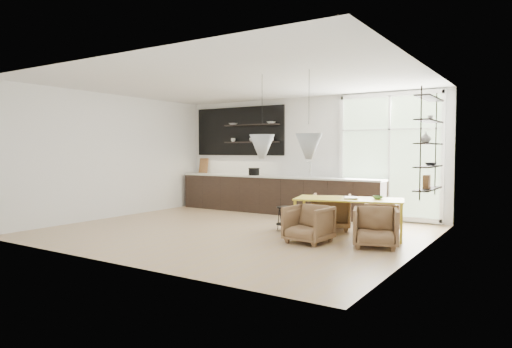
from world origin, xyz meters
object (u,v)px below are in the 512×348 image
armchair_back_right (383,217)px  armchair_front_right (376,227)px  armchair_front_left (308,224)px  wire_stool (286,215)px  armchair_back_left (331,211)px  dining_table (349,201)px

armchair_back_right → armchair_front_right: size_ratio=0.91×
armchair_front_left → wire_stool: size_ratio=1.48×
armchair_front_right → wire_stool: (-1.98, 0.55, -0.02)m
armchair_front_left → armchair_front_right: bearing=19.1°
armchair_back_left → armchair_front_right: bearing=116.7°
armchair_front_left → armchair_back_left: bearing=103.7°
dining_table → wire_stool: bearing=170.1°
armchair_front_right → wire_stool: bearing=146.0°
armchair_back_left → armchair_back_right: bearing=170.6°
armchair_back_right → armchair_front_right: bearing=90.9°
armchair_front_left → armchair_front_right: (1.09, 0.26, 0.01)m
armchair_back_left → armchair_front_right: armchair_back_left is taller
dining_table → armchair_front_right: bearing=-57.0°
armchair_front_left → wire_stool: 1.21m
armchair_back_right → armchair_front_left: armchair_front_left is taller
wire_stool → dining_table: bearing=4.7°
armchair_back_left → armchair_back_right: armchair_back_left is taller
dining_table → armchair_front_left: (-0.37, -0.91, -0.34)m
armchair_back_left → armchair_front_right: 1.77m
armchair_front_right → wire_stool: armchair_front_right is taller
armchair_front_left → armchair_front_right: size_ratio=0.98×
dining_table → armchair_front_left: dining_table is taller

